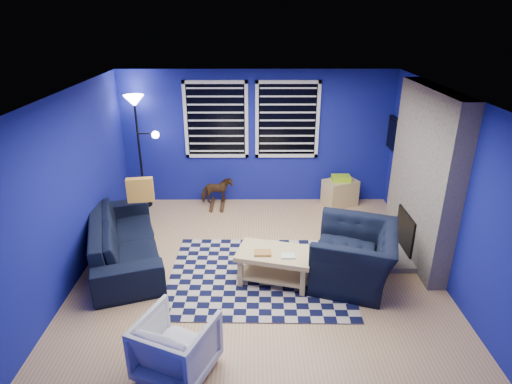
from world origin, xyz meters
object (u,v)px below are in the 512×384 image
tv (398,137)px  sofa (124,239)px  cabinet (340,192)px  floor_lamp (137,117)px  coffee_table (275,260)px  rocking_horse (217,191)px  armchair_bent (177,346)px  armchair_big (354,255)px

tv → sofa: (-4.43, -1.67, -1.06)m
cabinet → floor_lamp: 3.97m
coffee_table → floor_lamp: floor_lamp is taller
sofa → rocking_horse: (1.22, 1.88, -0.03)m
rocking_horse → cabinet: (2.33, 0.04, -0.05)m
armchair_bent → floor_lamp: size_ratio=0.34×
rocking_horse → floor_lamp: bearing=68.3°
cabinet → armchair_big: bearing=-119.9°
armchair_bent → floor_lamp: bearing=-49.4°
armchair_bent → rocking_horse: size_ratio=1.25×
rocking_horse → coffee_table: rocking_horse is taller
armchair_big → armchair_bent: size_ratio=1.68×
armchair_big → coffee_table: (-1.08, -0.04, -0.05)m
rocking_horse → sofa: bearing=126.8°
sofa → cabinet: 4.04m
floor_lamp → rocking_horse: bearing=-1.5°
sofa → cabinet: (3.56, 1.92, -0.08)m
rocking_horse → armchair_big: bearing=-160.4°
sofa → cabinet: sofa is taller
rocking_horse → armchair_bent: bearing=158.6°
tv → coffee_table: size_ratio=0.90×
sofa → floor_lamp: size_ratio=1.11×
armchair_bent → cabinet: size_ratio=1.02×
sofa → armchair_bent: sofa is taller
sofa → floor_lamp: 2.37m
tv → armchair_big: (-1.16, -2.25, -1.01)m
coffee_table → armchair_bent: bearing=-124.0°
armchair_bent → coffee_table: 1.90m
armchair_bent → floor_lamp: (-1.27, 4.11, 1.39)m
armchair_bent → coffee_table: (1.06, 1.57, 0.01)m
armchair_bent → tv: bearing=-107.1°
floor_lamp → armchair_bent: bearing=-72.8°
rocking_horse → coffee_table: size_ratio=0.52×
tv → armchair_big: tv is taller
rocking_horse → floor_lamp: (-1.36, 0.04, 1.40)m
sofa → rocking_horse: bearing=-51.3°
armchair_bent → rocking_horse: bearing=-67.9°
sofa → floor_lamp: (-0.14, 1.92, 1.38)m
coffee_table → rocking_horse: bearing=111.3°
armchair_big → coffee_table: 1.08m
tv → armchair_big: size_ratio=0.83×
armchair_bent → rocking_horse: armchair_bent is taller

